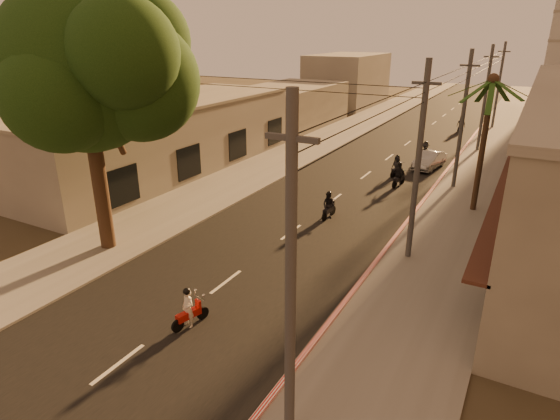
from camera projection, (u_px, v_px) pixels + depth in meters
The scene contains 18 objects.
ground at pixel (197, 305), 18.27m from camera, with size 160.00×160.00×0.00m, color #383023.
road at pixel (366, 175), 34.63m from camera, with size 10.00×140.00×0.02m, color black.
sidewalk_right at pixel (473, 190), 31.24m from camera, with size 5.00×140.00×0.12m, color slate.
sidewalk_left at pixel (277, 162), 37.99m from camera, with size 5.00×140.00×0.12m, color slate.
curb_stripe at pixel (419, 206), 28.22m from camera, with size 0.20×60.00×0.20m, color red.
left_building at pixel (163, 136), 35.08m from camera, with size 8.20×24.20×5.20m.
broadleaf_tree at pixel (92, 69), 19.96m from camera, with size 9.60×8.70×12.10m.
palm_tree at pixel (492, 88), 25.20m from camera, with size 5.00×5.00×8.20m.
utility_poles at pixel (467, 90), 29.50m from camera, with size 1.20×48.26×9.00m.
filler_left_near at pixel (288, 106), 51.60m from camera, with size 8.00×14.00×4.40m, color gray.
filler_left_far at pixel (347, 80), 65.86m from camera, with size 8.00×14.00×7.00m, color gray.
scooter_red at pixel (189, 309), 16.72m from camera, with size 0.79×1.57×1.57m.
scooter_mid_a at pixel (329, 206), 26.48m from camera, with size 0.79×1.66×1.62m.
scooter_mid_b at pixel (399, 175), 31.89m from camera, with size 1.11×1.76×1.74m.
scooter_far_a at pixel (397, 167), 34.11m from camera, with size 0.99×1.65×1.64m.
scooter_far_b at pixel (425, 153), 37.46m from camera, with size 1.59×1.73×1.82m.
parked_car at pixel (429, 160), 36.12m from camera, with size 1.95×4.14×1.31m, color #92959A.
scooter_far_c at pixel (461, 124), 49.15m from camera, with size 1.06×1.80×1.80m.
Camera 1 is at (10.44, -12.21, 10.01)m, focal length 30.00 mm.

